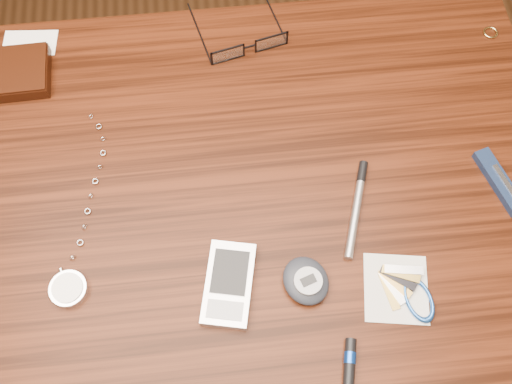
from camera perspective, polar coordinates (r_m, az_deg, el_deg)
ground at (r=1.48m, az=-2.80°, el=-13.24°), size 3.80×3.80×0.00m
desk at (r=0.86m, az=-4.73°, el=-4.75°), size 1.00×0.70×0.75m
wallet_and_card at (r=0.93m, az=-23.15°, el=10.92°), size 0.11×0.13×0.02m
eyeglasses at (r=0.89m, az=-0.81°, el=14.49°), size 0.15×0.15×0.03m
gold_ring at (r=0.98m, az=22.40°, el=14.54°), size 0.03×0.03×0.00m
pocket_watch at (r=0.76m, az=-18.14°, el=-8.67°), size 0.07×0.28×0.01m
pda_phone at (r=0.72m, az=-2.74°, el=-9.16°), size 0.08×0.12×0.02m
pedometer at (r=0.72m, az=5.02°, el=-8.83°), size 0.07×0.08×0.03m
notepad_keys at (r=0.74m, az=14.87°, el=-9.65°), size 0.10×0.10×0.01m
pocket_knife at (r=0.84m, az=23.17°, el=0.97°), size 0.05×0.10×0.01m
silver_pen at (r=0.77m, az=10.12°, el=-0.90°), size 0.06×0.14×0.01m
black_blue_pen at (r=0.71m, az=9.26°, el=-18.00°), size 0.04×0.10×0.01m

